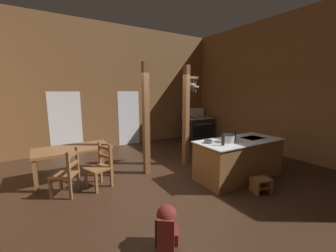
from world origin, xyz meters
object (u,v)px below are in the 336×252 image
at_px(stove_range, 198,128).
at_px(bottle_tall_on_counter, 223,140).
at_px(ladderback_chair_near_window, 100,167).
at_px(bottle_short_on_counter, 235,135).
at_px(step_stool, 261,184).
at_px(stockpot_on_counter, 228,138).
at_px(mixing_bowl_on_counter, 208,142).
at_px(ladderback_chair_by_post, 67,173).
at_px(backpack, 167,225).
at_px(kitchen_island, 239,159).
at_px(dining_table, 73,151).

height_order(stove_range, bottle_tall_on_counter, stove_range).
bearing_deg(stove_range, bottle_tall_on_counter, -123.11).
xyz_separation_m(ladderback_chair_near_window, bottle_tall_on_counter, (2.26, -1.39, 0.59)).
bearing_deg(bottle_short_on_counter, ladderback_chair_near_window, 157.75).
xyz_separation_m(step_stool, stockpot_on_counter, (-0.18, 0.78, 0.84)).
bearing_deg(ladderback_chair_near_window, mixing_bowl_on_counter, -26.78).
bearing_deg(ladderback_chair_by_post, backpack, -67.46).
relative_size(ladderback_chair_near_window, bottle_short_on_counter, 2.99).
relative_size(kitchen_island, stove_range, 1.65).
xyz_separation_m(step_stool, bottle_tall_on_counter, (-0.49, 0.63, 0.86)).
bearing_deg(ladderback_chair_near_window, dining_table, 116.82).
relative_size(backpack, mixing_bowl_on_counter, 3.08).
bearing_deg(dining_table, stove_range, 17.34).
distance_m(ladderback_chair_by_post, stockpot_on_counter, 3.50).
bearing_deg(step_stool, bottle_tall_on_counter, 127.70).
distance_m(ladderback_chair_by_post, backpack, 2.47).
height_order(ladderback_chair_near_window, backpack, ladderback_chair_near_window).
distance_m(step_stool, dining_table, 4.30).
bearing_deg(dining_table, step_stool, -42.04).
height_order(kitchen_island, backpack, kitchen_island).
bearing_deg(backpack, ladderback_chair_near_window, 97.03).
bearing_deg(mixing_bowl_on_counter, backpack, -146.23).
height_order(mixing_bowl_on_counter, bottle_short_on_counter, bottle_short_on_counter).
xyz_separation_m(stove_range, mixing_bowl_on_counter, (-2.64, -3.54, 0.48)).
height_order(ladderback_chair_near_window, bottle_short_on_counter, bottle_short_on_counter).
relative_size(ladderback_chair_by_post, mixing_bowl_on_counter, 4.91).
xyz_separation_m(backpack, bottle_short_on_counter, (2.58, 1.14, 0.74)).
bearing_deg(dining_table, backpack, -77.31).
bearing_deg(ladderback_chair_by_post, bottle_short_on_counter, -17.93).
bearing_deg(step_stool, stockpot_on_counter, 102.81).
bearing_deg(stockpot_on_counter, kitchen_island, -0.86).
relative_size(stockpot_on_counter, bottle_tall_on_counter, 1.26).
xyz_separation_m(dining_table, mixing_bowl_on_counter, (2.56, -1.92, 0.31)).
height_order(kitchen_island, ladderback_chair_by_post, ladderback_chair_by_post).
height_order(stove_range, ladderback_chair_by_post, stove_range).
bearing_deg(bottle_tall_on_counter, step_stool, -52.30).
bearing_deg(ladderback_chair_by_post, stove_range, 24.65).
bearing_deg(ladderback_chair_by_post, stockpot_on_counter, -20.55).
relative_size(step_stool, backpack, 0.71).
xyz_separation_m(stove_range, bottle_short_on_counter, (-1.90, -3.63, 0.57)).
bearing_deg(bottle_tall_on_counter, mixing_bowl_on_counter, 112.08).
xyz_separation_m(stove_range, dining_table, (-5.19, -1.62, 0.17)).
height_order(dining_table, ladderback_chair_by_post, ladderback_chair_by_post).
height_order(step_stool, bottle_tall_on_counter, bottle_tall_on_counter).
xyz_separation_m(bottle_tall_on_counter, bottle_short_on_counter, (0.61, 0.21, 0.01)).
distance_m(step_stool, ladderback_chair_near_window, 3.42).
bearing_deg(bottle_tall_on_counter, stockpot_on_counter, 24.90).
bearing_deg(bottle_tall_on_counter, bottle_short_on_counter, 19.31).
xyz_separation_m(stove_range, stockpot_on_counter, (-2.20, -3.70, 0.53)).
xyz_separation_m(ladderback_chair_by_post, bottle_short_on_counter, (3.53, -1.14, 0.60)).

